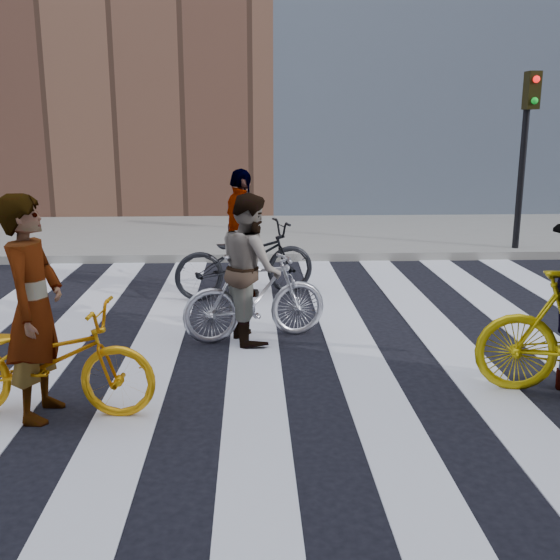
{
  "coord_description": "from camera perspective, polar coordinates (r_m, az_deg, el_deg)",
  "views": [
    {
      "loc": [
        -0.57,
        -6.53,
        2.44
      ],
      "look_at": [
        -0.27,
        0.3,
        0.8
      ],
      "focal_mm": 42.0,
      "sensor_mm": 36.0,
      "label": 1
    }
  ],
  "objects": [
    {
      "name": "ground",
      "position": [
        6.99,
        2.3,
        -6.93
      ],
      "size": [
        100.0,
        100.0,
        0.0
      ],
      "primitive_type": "plane",
      "color": "black",
      "rests_on": "ground"
    },
    {
      "name": "sidewalk_far",
      "position": [
        14.23,
        -0.21,
        3.94
      ],
      "size": [
        100.0,
        5.0,
        0.15
      ],
      "primitive_type": "cube",
      "color": "gray",
      "rests_on": "ground"
    },
    {
      "name": "zebra_crosswalk",
      "position": [
        6.99,
        2.3,
        -6.88
      ],
      "size": [
        8.25,
        10.0,
        0.01
      ],
      "color": "white",
      "rests_on": "ground"
    },
    {
      "name": "traffic_signal",
      "position": [
        12.85,
        20.68,
        11.95
      ],
      "size": [
        0.22,
        0.42,
        3.33
      ],
      "color": "black",
      "rests_on": "ground"
    },
    {
      "name": "bike_yellow_left",
      "position": [
        5.9,
        -19.8,
        -6.6
      ],
      "size": [
        1.92,
        0.8,
        0.98
      ],
      "primitive_type": "imported",
      "rotation": [
        0.0,
        0.0,
        1.49
      ],
      "color": "#FFAA0E",
      "rests_on": "ground"
    },
    {
      "name": "bike_silver_mid",
      "position": [
        7.48,
        -2.17,
        -1.48
      ],
      "size": [
        1.75,
        0.91,
        1.01
      ],
      "primitive_type": "imported",
      "rotation": [
        0.0,
        0.0,
        1.84
      ],
      "color": "#B1B1BB",
      "rests_on": "ground"
    },
    {
      "name": "bike_dark_rear",
      "position": [
        9.38,
        -3.05,
        1.8
      ],
      "size": [
        2.18,
        1.3,
        1.08
      ],
      "primitive_type": "imported",
      "rotation": [
        0.0,
        0.0,
        1.88
      ],
      "color": "black",
      "rests_on": "ground"
    },
    {
      "name": "rider_left",
      "position": [
        5.78,
        -20.63,
        -2.32
      ],
      "size": [
        0.51,
        0.73,
        1.9
      ],
      "primitive_type": "imported",
      "rotation": [
        0.0,
        0.0,
        1.49
      ],
      "color": "slate",
      "rests_on": "ground"
    },
    {
      "name": "rider_mid",
      "position": [
        7.4,
        -2.58,
        1.07
      ],
      "size": [
        0.84,
        0.97,
        1.69
      ],
      "primitive_type": "imported",
      "rotation": [
        0.0,
        0.0,
        1.84
      ],
      "color": "slate",
      "rests_on": "ground"
    },
    {
      "name": "rider_rear",
      "position": [
        9.31,
        -3.38,
        4.05
      ],
      "size": [
        0.75,
        1.15,
        1.83
      ],
      "primitive_type": "imported",
      "rotation": [
        0.0,
        0.0,
        1.88
      ],
      "color": "slate",
      "rests_on": "ground"
    }
  ]
}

